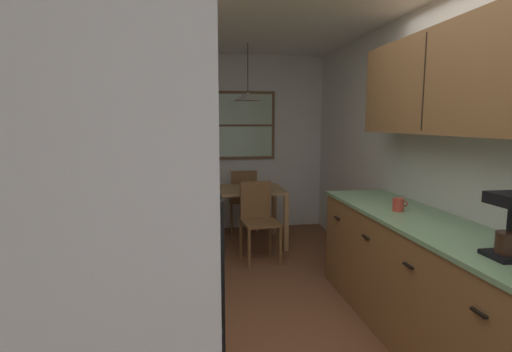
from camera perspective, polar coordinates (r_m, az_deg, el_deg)
name	(u,v)px	position (r m, az deg, el deg)	size (l,w,h in m)	color
ground_plane	(269,306)	(3.57, 1.93, -18.50)	(12.00, 12.00, 0.00)	brown
wall_left	(98,163)	(3.24, -22.10, 1.76)	(0.10, 9.00, 2.55)	silver
wall_right	(421,158)	(3.72, 22.92, 2.44)	(0.10, 9.00, 2.55)	silver
wall_back	(236,143)	(5.83, -2.99, 4.81)	(4.40, 0.10, 2.55)	silver
microwave_over_range	(66,106)	(1.72, -25.97, 9.16)	(0.39, 0.58, 0.30)	white
counter_left	(145,276)	(3.12, -15.94, -13.81)	(0.64, 1.87, 0.90)	olive
upper_cabinets_left	(114,83)	(2.89, -19.96, 12.66)	(0.33, 1.95, 0.66)	olive
counter_right	(451,300)	(2.92, 26.55, -15.87)	(0.64, 3.10, 0.90)	olive
upper_cabinets_right	(494,75)	(2.75, 31.45, 12.49)	(0.33, 2.78, 0.73)	olive
dining_table	(248,197)	(5.08, -1.15, -3.14)	(0.90, 0.78, 0.74)	#A87F51
dining_chair_near	(258,217)	(4.53, 0.34, -5.99)	(0.45, 0.45, 0.90)	brown
dining_chair_far	(243,197)	(5.69, -1.89, -3.14)	(0.40, 0.40, 0.90)	brown
pendant_light	(248,96)	(5.00, -1.19, 11.55)	(0.33, 0.33, 0.69)	black
back_window	(245,125)	(5.77, -1.63, 7.38)	(0.88, 0.05, 0.99)	brown
trash_bin	(188,236)	(4.42, -9.88, -8.61)	(0.33, 0.33, 0.69)	#3F3F42
storage_canister	(127,229)	(2.36, -18.24, -7.38)	(0.13, 0.13, 0.17)	#265999
dish_towel	(193,347)	(2.10, -9.13, -23.39)	(0.02, 0.16, 0.24)	beige
mug_by_coffeemaker	(398,205)	(3.24, 20.07, -3.94)	(0.12, 0.09, 0.10)	#BF3F33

